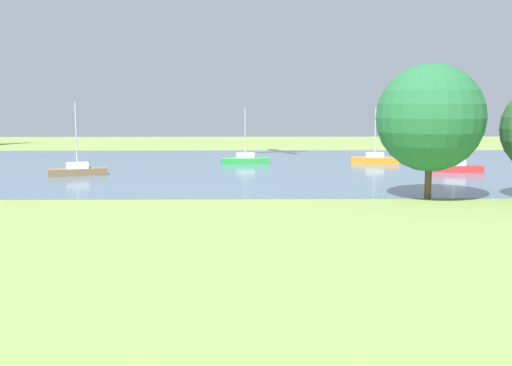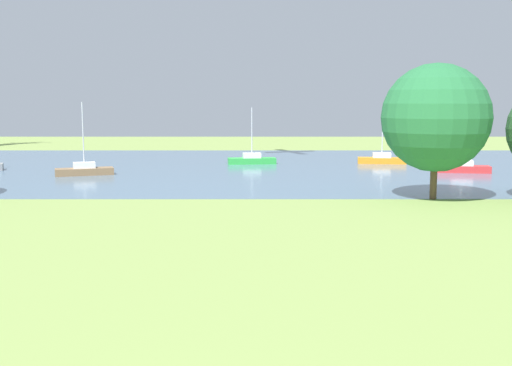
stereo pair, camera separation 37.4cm
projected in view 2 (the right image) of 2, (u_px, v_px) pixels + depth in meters
name	position (u px, v px, depth m)	size (l,w,h in m)	color
ground_plane	(220.00, 224.00, 31.51)	(160.00, 160.00, 0.00)	#7F994C
water_surface	(236.00, 167.00, 59.27)	(140.00, 40.00, 0.02)	slate
sailboat_red	(460.00, 167.00, 54.39)	(4.97, 2.22, 7.48)	red
sailboat_orange	(380.00, 159.00, 62.22)	(4.96, 2.14, 5.65)	orange
sailboat_green	(250.00, 160.00, 61.86)	(4.94, 2.03, 5.66)	green
sailboat_brown	(83.00, 170.00, 52.29)	(5.03, 3.00, 6.21)	brown
tree_mid_shore	(434.00, 118.00, 38.86)	(6.89, 6.89, 8.67)	brown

